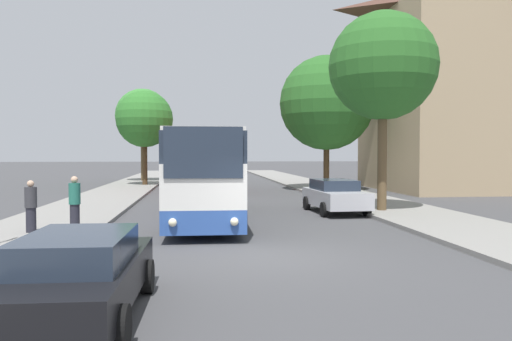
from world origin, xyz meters
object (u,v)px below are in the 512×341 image
Objects in this scene: bus_front at (205,173)px; bus_middle at (200,165)px; pedestrian_walking_back at (31,206)px; parked_car_left_curb at (80,274)px; tree_right_near at (327,103)px; pedestrian_waiting_far at (75,203)px; parked_car_right_near at (335,195)px; tree_left_near at (143,116)px; tree_right_mid at (383,67)px; tree_left_far at (144,119)px.

bus_front reaches higher than bus_middle.
parked_car_left_curb is at bearing -135.16° from pedestrian_walking_back.
bus_middle is 9.77m from tree_right_near.
tree_right_near is (10.62, 25.68, 5.33)m from parked_car_left_curb.
parked_car_left_curb is at bearing -70.11° from pedestrian_waiting_far.
bus_front is at bearing -32.25° from pedestrian_walking_back.
parked_car_right_near is (5.78, -13.86, -0.99)m from bus_middle.
bus_front is 2.65× the size of parked_car_left_curb.
pedestrian_waiting_far is at bearing -140.05° from bus_front.
parked_car_left_curb is at bearing 56.87° from parked_car_right_near.
tree_left_near is (-1.00, 29.27, 4.92)m from pedestrian_waiting_far.
parked_car_right_near is 10.88m from pedestrian_waiting_far.
bus_front is 1.39× the size of tree_right_mid.
tree_left_far is 22.53m from tree_right_mid.
parked_car_right_near is 0.54× the size of tree_left_near.
tree_left_near is 18.30m from tree_right_near.
tree_right_mid reaches higher than parked_car_right_near.
tree_left_far is at bearing -64.32° from parked_car_right_near.
tree_left_near is 6.11m from tree_left_far.
tree_right_near reaches higher than tree_left_far.
tree_right_near is 12.99m from tree_right_mid.
parked_car_left_curb is (-1.95, -27.04, -1.03)m from bus_middle.
parked_car_left_curb is (-2.09, -11.89, -1.07)m from bus_front.
tree_right_near is at bearing 68.96° from parked_car_left_curb.
pedestrian_waiting_far is (-4.05, -18.52, -0.74)m from bus_middle.
tree_right_near is 1.08× the size of tree_right_mid.
tree_left_near is (0.21, 29.69, 4.98)m from pedestrian_walking_back.
bus_middle is (-0.14, 15.15, -0.04)m from bus_front.
tree_right_mid is at bearing 7.41° from bus_front.
pedestrian_waiting_far is (-4.19, -3.37, -0.78)m from bus_front.
tree_left_far reaches higher than bus_front.
bus_front is at bearing -173.72° from tree_right_mid.
tree_left_far is at bearing 95.61° from parked_car_left_curb.
pedestrian_waiting_far is at bearing -126.55° from tree_right_near.
parked_car_right_near is 12.15m from pedestrian_walking_back.
tree_left_far is at bearing -82.66° from tree_left_near.
tree_right_near is (12.94, -6.09, 0.80)m from tree_left_far.
tree_right_near is at bearing -41.46° from tree_left_near.
tree_right_near is (12.72, 17.16, 5.04)m from pedestrian_waiting_far.
tree_right_mid is at bearing 54.17° from parked_car_left_curb.
pedestrian_waiting_far is at bearing -88.05° from tree_left_near.
bus_middle is at bearing 87.30° from parked_car_left_curb.
tree_right_near is at bearing -25.21° from tree_left_far.
bus_middle is at bearing -64.86° from tree_left_near.
tree_left_far reaches higher than bus_middle.
bus_front is 1.07× the size of bus_middle.
pedestrian_waiting_far is at bearing -48.12° from pedestrian_walking_back.
pedestrian_walking_back reaches higher than parked_car_right_near.
pedestrian_waiting_far is at bearing -104.38° from bus_middle.
bus_front reaches higher than pedestrian_walking_back.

